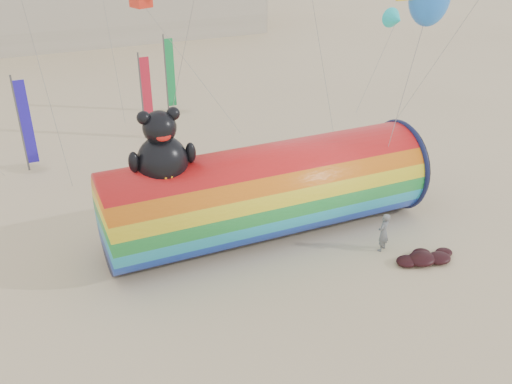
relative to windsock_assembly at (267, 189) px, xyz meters
name	(u,v)px	position (x,y,z in m)	size (l,w,h in m)	color
ground	(260,263)	(-1.23, -2.05, -2.11)	(160.00, 160.00, 0.00)	#CCB58C
windsock_assembly	(267,189)	(0.00, 0.00, 0.00)	(13.82, 4.21, 6.37)	red
kite_handler	(383,232)	(3.82, -3.20, -1.26)	(0.62, 0.41, 1.71)	slate
fabric_bundle	(425,258)	(4.93, -4.61, -1.94)	(2.62, 1.35, 0.41)	black
festival_banners	(119,95)	(-3.40, 13.45, 0.52)	(10.03, 5.99, 5.20)	#59595E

